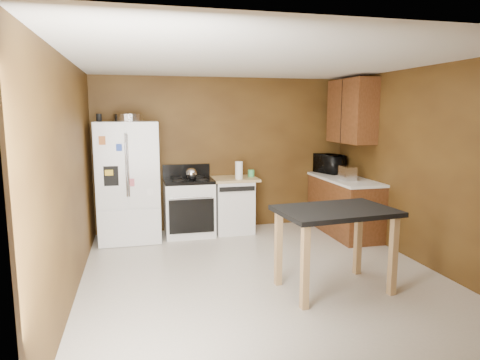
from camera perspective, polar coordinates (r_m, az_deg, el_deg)
name	(u,v)px	position (r m, az deg, el deg)	size (l,w,h in m)	color
floor	(262,275)	(5.27, 2.95, -12.49)	(4.50, 4.50, 0.00)	beige
ceiling	(264,61)	(4.94, 3.19, 15.60)	(4.50, 4.50, 0.00)	white
wall_back	(224,154)	(7.12, -2.13, 3.50)	(4.20, 4.20, 0.00)	brown
wall_front	(362,218)	(2.91, 15.90, -4.86)	(4.20, 4.20, 0.00)	brown
wall_left	(70,178)	(4.80, -21.72, 0.21)	(4.50, 4.50, 0.00)	brown
wall_right	(421,167)	(5.91, 22.99, 1.66)	(4.50, 4.50, 0.00)	brown
roasting_pan	(129,118)	(6.58, -14.63, 8.05)	(0.44, 0.44, 0.11)	silver
pen_cup	(99,118)	(6.53, -18.30, 7.90)	(0.08, 0.08, 0.11)	black
kettle	(191,174)	(6.69, -6.51, 0.84)	(0.18, 0.18, 0.18)	silver
paper_towel	(239,170)	(6.75, -0.14, 1.31)	(0.12, 0.12, 0.28)	white
green_canister	(251,173)	(7.00, 1.50, 0.90)	(0.10, 0.10, 0.11)	#47B866
toaster	(348,173)	(6.79, 14.15, 0.89)	(0.18, 0.29, 0.21)	silver
microwave	(329,164)	(7.52, 11.83, 2.04)	(0.53, 0.36, 0.29)	black
refrigerator	(129,182)	(6.65, -14.64, -0.22)	(0.90, 0.80, 1.80)	white
gas_range	(189,206)	(6.83, -6.82, -3.50)	(0.76, 0.68, 1.10)	white
dishwasher	(233,204)	(6.97, -0.95, -3.26)	(0.78, 0.63, 0.89)	white
right_cabinets	(346,177)	(7.06, 13.96, 0.38)	(0.63, 1.58, 2.45)	brown
island	(335,221)	(4.73, 12.58, -5.42)	(1.29, 0.92, 0.91)	black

